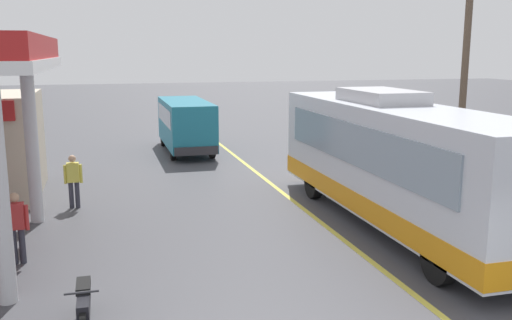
% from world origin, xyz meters
% --- Properties ---
extents(ground, '(120.00, 120.00, 0.00)m').
position_xyz_m(ground, '(0.00, 20.00, 0.00)').
color(ground, '#424247').
extents(lane_divider_stripe, '(0.16, 50.00, 0.01)m').
position_xyz_m(lane_divider_stripe, '(0.00, 15.00, 0.00)').
color(lane_divider_stripe, '#D8CC4C').
rests_on(lane_divider_stripe, ground).
extents(coach_bus_main, '(2.60, 11.04, 3.69)m').
position_xyz_m(coach_bus_main, '(1.87, 7.81, 1.72)').
color(coach_bus_main, silver).
rests_on(coach_bus_main, ground).
extents(minibus_opposing_lane, '(2.04, 6.13, 2.44)m').
position_xyz_m(minibus_opposing_lane, '(-2.00, 20.91, 1.47)').
color(minibus_opposing_lane, teal).
rests_on(minibus_opposing_lane, ground).
extents(motorcycle_parked_forecourt, '(0.55, 1.80, 0.92)m').
position_xyz_m(motorcycle_parked_forecourt, '(-6.28, 3.87, 0.44)').
color(motorcycle_parked_forecourt, black).
rests_on(motorcycle_parked_forecourt, ground).
extents(pedestrian_near_pump, '(0.55, 0.22, 1.66)m').
position_xyz_m(pedestrian_near_pump, '(-7.81, 7.44, 0.93)').
color(pedestrian_near_pump, '#33333F').
rests_on(pedestrian_near_pump, ground).
extents(pedestrian_by_shop, '(0.55, 0.22, 1.66)m').
position_xyz_m(pedestrian_by_shop, '(-6.77, 11.94, 0.93)').
color(pedestrian_by_shop, '#33333F').
rests_on(pedestrian_by_shop, ground).
extents(utility_pole_roadside, '(1.80, 0.24, 8.34)m').
position_xyz_m(utility_pole_roadside, '(6.18, 11.10, 4.35)').
color(utility_pole_roadside, brown).
rests_on(utility_pole_roadside, ground).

